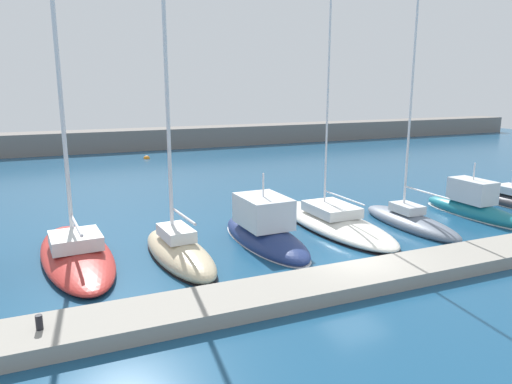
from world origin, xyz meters
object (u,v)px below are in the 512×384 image
at_px(sailboat_slate_sixth, 410,220).
at_px(dock_bollard, 39,322).
at_px(motorboat_teal_seventh, 472,205).
at_px(mooring_buoy_orange, 147,159).
at_px(sailboat_red_second, 76,249).
at_px(sailboat_sand_third, 179,250).
at_px(sailboat_ivory_fifth, 333,221).
at_px(motorboat_navy_fourth, 264,231).

xyz_separation_m(sailboat_slate_sixth, dock_bollard, (-17.85, -5.33, 0.38)).
bearing_deg(motorboat_teal_seventh, sailboat_slate_sixth, 92.43).
xyz_separation_m(sailboat_slate_sixth, motorboat_teal_seventh, (4.71, 0.30, 0.23)).
distance_m(sailboat_slate_sixth, mooring_buoy_orange, 30.34).
relative_size(sailboat_red_second, mooring_buoy_orange, 29.59).
height_order(sailboat_sand_third, motorboat_teal_seventh, sailboat_sand_third).
bearing_deg(sailboat_red_second, mooring_buoy_orange, -20.44).
relative_size(sailboat_slate_sixth, mooring_buoy_orange, 24.31).
bearing_deg(motorboat_teal_seventh, sailboat_sand_third, 89.85).
height_order(mooring_buoy_orange, dock_bollard, dock_bollard).
distance_m(sailboat_red_second, dock_bollard, 7.14).
relative_size(sailboat_sand_third, sailboat_ivory_fifth, 0.76).
bearing_deg(sailboat_red_second, sailboat_slate_sixth, -99.52).
height_order(sailboat_slate_sixth, mooring_buoy_orange, sailboat_slate_sixth).
height_order(sailboat_ivory_fifth, motorboat_teal_seventh, sailboat_ivory_fifth).
distance_m(sailboat_ivory_fifth, motorboat_teal_seventh, 8.58).
relative_size(sailboat_ivory_fifth, dock_bollard, 37.77).
xyz_separation_m(sailboat_red_second, sailboat_slate_sixth, (16.48, -1.67, -0.11)).
relative_size(motorboat_teal_seventh, mooring_buoy_orange, 10.77).
height_order(sailboat_slate_sixth, dock_bollard, sailboat_slate_sixth).
distance_m(motorboat_navy_fourth, sailboat_slate_sixth, 8.16).
distance_m(sailboat_ivory_fifth, dock_bollard, 15.65).
height_order(sailboat_red_second, sailboat_slate_sixth, sailboat_red_second).
bearing_deg(sailboat_sand_third, motorboat_teal_seventh, -93.57).
relative_size(sailboat_slate_sixth, dock_bollard, 34.79).
bearing_deg(sailboat_sand_third, sailboat_ivory_fifth, -84.61).
height_order(motorboat_teal_seventh, dock_bollard, motorboat_teal_seventh).
bearing_deg(sailboat_red_second, motorboat_teal_seventh, -97.43).
height_order(sailboat_red_second, dock_bollard, sailboat_red_second).
distance_m(motorboat_teal_seventh, mooring_buoy_orange, 31.67).
bearing_deg(sailboat_ivory_fifth, motorboat_navy_fourth, 100.09).
distance_m(sailboat_red_second, motorboat_navy_fourth, 8.41).
height_order(sailboat_ivory_fifth, dock_bollard, sailboat_ivory_fifth).
relative_size(sailboat_red_second, sailboat_slate_sixth, 1.22).
xyz_separation_m(sailboat_ivory_fifth, motorboat_teal_seventh, (8.49, -1.21, 0.30)).
bearing_deg(motorboat_navy_fourth, dock_bollard, 119.94).
distance_m(sailboat_sand_third, sailboat_slate_sixth, 12.44).
relative_size(sailboat_red_second, motorboat_teal_seventh, 2.75).
bearing_deg(sailboat_slate_sixth, motorboat_teal_seventh, -85.99).
distance_m(sailboat_slate_sixth, motorboat_teal_seventh, 4.72).
distance_m(sailboat_red_second, sailboat_ivory_fifth, 12.70).
distance_m(sailboat_ivory_fifth, mooring_buoy_orange, 28.04).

